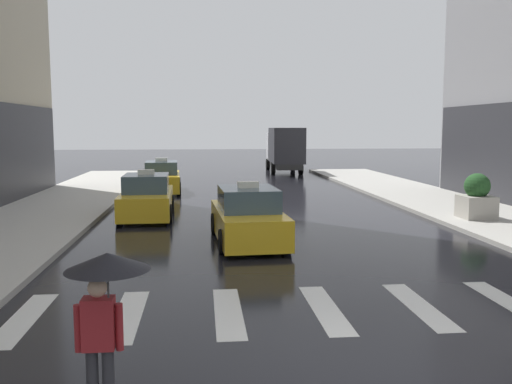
% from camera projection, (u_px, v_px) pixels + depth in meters
% --- Properties ---
extents(ground_plane, '(160.00, 160.00, 0.00)m').
position_uv_depth(ground_plane, '(376.00, 384.00, 7.16)').
color(ground_plane, black).
extents(crosswalk_markings, '(11.30, 2.80, 0.01)m').
position_uv_depth(crosswalk_markings, '(325.00, 309.00, 10.13)').
color(crosswalk_markings, silver).
rests_on(crosswalk_markings, ground).
extents(taxi_lead, '(2.12, 4.63, 1.80)m').
position_uv_depth(taxi_lead, '(248.00, 218.00, 15.94)').
color(taxi_lead, gold).
rests_on(taxi_lead, ground).
extents(taxi_second, '(2.02, 4.58, 1.80)m').
position_uv_depth(taxi_second, '(147.00, 198.00, 20.42)').
color(taxi_second, gold).
rests_on(taxi_second, ground).
extents(taxi_third, '(2.09, 4.61, 1.80)m').
position_uv_depth(taxi_third, '(162.00, 179.00, 28.33)').
color(taxi_third, gold).
rests_on(taxi_third, ground).
extents(box_truck, '(2.50, 7.61, 3.35)m').
position_uv_depth(box_truck, '(285.00, 148.00, 40.54)').
color(box_truck, '#2D2D2D').
rests_on(box_truck, ground).
extents(pedestrian_with_umbrella, '(0.96, 0.96, 1.94)m').
position_uv_depth(pedestrian_with_umbrella, '(104.00, 289.00, 6.18)').
color(pedestrian_with_umbrella, '#333338').
rests_on(pedestrian_with_umbrella, ground).
extents(planter_mid_block, '(1.10, 1.10, 1.60)m').
position_uv_depth(planter_mid_block, '(477.00, 198.00, 19.34)').
color(planter_mid_block, '#A8A399').
rests_on(planter_mid_block, curb_right).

